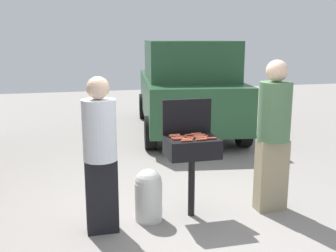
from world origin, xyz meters
name	(u,v)px	position (x,y,z in m)	size (l,w,h in m)	color
ground_plane	(171,220)	(0.00, 0.00, 0.00)	(24.00, 24.00, 0.00)	gray
bbq_grill	(192,150)	(0.27, 0.08, 0.81)	(0.60, 0.44, 0.96)	black
grill_lid_open	(187,117)	(0.27, 0.30, 1.17)	(0.60, 0.05, 0.42)	black
hot_dog_0	(203,136)	(0.39, 0.07, 0.97)	(0.03, 0.03, 0.13)	#AD4228
hot_dog_1	(200,135)	(0.38, 0.14, 0.97)	(0.03, 0.03, 0.13)	#B74C33
hot_dog_2	(175,136)	(0.08, 0.16, 0.97)	(0.03, 0.03, 0.13)	#B74C33
hot_dog_3	(201,139)	(0.33, -0.06, 0.97)	(0.03, 0.03, 0.13)	#C6593D
hot_dog_4	(192,137)	(0.26, 0.06, 0.97)	(0.03, 0.03, 0.13)	#AD4228
hot_dog_5	(196,134)	(0.36, 0.21, 0.97)	(0.03, 0.03, 0.13)	#B74C33
hot_dog_6	(187,141)	(0.16, -0.08, 0.97)	(0.03, 0.03, 0.13)	#B74C33
hot_dog_7	(188,139)	(0.19, -0.01, 0.97)	(0.03, 0.03, 0.13)	#C6593D
hot_dog_8	(198,136)	(0.35, 0.10, 0.97)	(0.03, 0.03, 0.13)	#C6593D
hot_dog_9	(181,137)	(0.14, 0.11, 0.97)	(0.03, 0.03, 0.13)	#B74C33
hot_dog_10	(211,138)	(0.45, -0.04, 0.97)	(0.03, 0.03, 0.13)	#AD4228
hot_dog_11	(175,135)	(0.09, 0.21, 0.97)	(0.03, 0.03, 0.13)	#C6593D
hot_dog_12	(177,138)	(0.08, 0.07, 0.97)	(0.03, 0.03, 0.13)	#C6593D
hot_dog_13	(190,135)	(0.27, 0.17, 0.97)	(0.03, 0.03, 0.13)	#AD4228
hot_dog_14	(201,138)	(0.36, 0.01, 0.97)	(0.03, 0.03, 0.13)	#B74C33
hot_dog_15	(179,139)	(0.09, 0.02, 0.97)	(0.03, 0.03, 0.13)	#AD4228
propane_tank	(148,194)	(-0.25, 0.08, 0.32)	(0.32, 0.32, 0.62)	silver
person_left	(100,150)	(-0.80, -0.08, 0.93)	(0.36, 0.36, 1.71)	black
person_right	(274,131)	(1.27, 0.01, 1.00)	(0.39, 0.39, 1.84)	gray
parked_minivan	(187,86)	(1.52, 4.44, 1.03)	(2.55, 4.63, 2.02)	#234C2D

